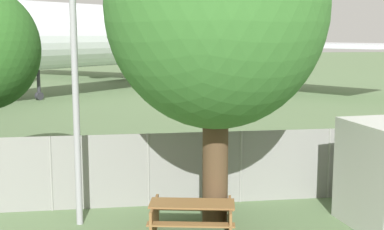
{
  "coord_description": "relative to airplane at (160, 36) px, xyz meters",
  "views": [
    {
      "loc": [
        -0.85,
        -3.48,
        4.64
      ],
      "look_at": [
        1.63,
        13.48,
        2.0
      ],
      "focal_mm": 50.0,
      "sensor_mm": 36.0,
      "label": 1
    }
  ],
  "objects": [
    {
      "name": "airplane",
      "position": [
        0.0,
        0.0,
        0.0
      ],
      "size": [
        38.27,
        39.57,
        13.85
      ],
      "rotation": [
        0.0,
        0.0,
        -2.34
      ],
      "color": "white",
      "rests_on": "ground"
    },
    {
      "name": "light_mast",
      "position": [
        -5.05,
        -35.04,
        0.28
      ],
      "size": [
        0.44,
        0.44,
        7.61
      ],
      "color": "#99999E",
      "rests_on": "ground"
    },
    {
      "name": "picnic_bench_near_cabin",
      "position": [
        -2.42,
        -36.12,
        -3.9
      ],
      "size": [
        2.19,
        1.75,
        0.76
      ],
      "rotation": [
        0.0,
        0.0,
        -0.2
      ],
      "color": "brown",
      "rests_on": "ground"
    },
    {
      "name": "perimeter_fence",
      "position": [
        -3.28,
        -33.91,
        -3.38
      ],
      "size": [
        56.07,
        0.07,
        1.99
      ],
      "color": "gray",
      "rests_on": "ground"
    },
    {
      "name": "tree_far_right",
      "position": [
        -1.74,
        -35.41,
        0.84
      ],
      "size": [
        5.23,
        5.23,
        8.13
      ],
      "color": "#4C3823",
      "rests_on": "ground"
    }
  ]
}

